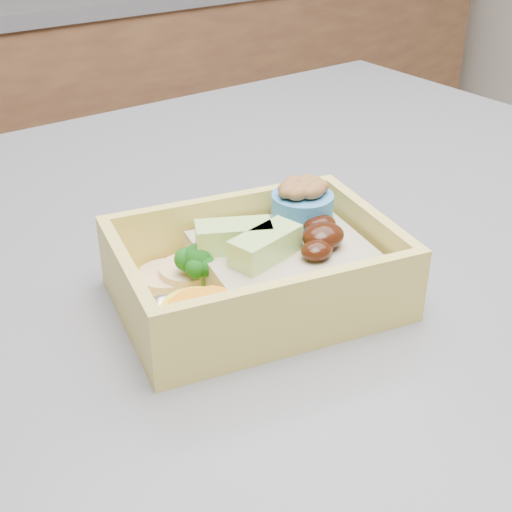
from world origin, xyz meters
TOP-DOWN VIEW (x-y plane):
  - bento_box at (0.13, -0.10)m, footprint 0.20×0.17m

SIDE VIEW (x-z plane):
  - bento_box at x=0.13m, z-range 0.91..0.98m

